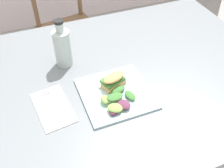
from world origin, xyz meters
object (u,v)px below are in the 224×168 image
at_px(dining_table, 116,94).
at_px(sandwich_half_front, 113,80).
at_px(plate_lunch, 116,94).
at_px(fork_on_napkin, 51,104).
at_px(bottle_cold_brew, 63,49).
at_px(chair_wooden_far, 68,28).

distance_m(dining_table, sandwich_half_front, 0.16).
bearing_deg(dining_table, sandwich_half_front, -119.90).
relative_size(plate_lunch, fork_on_napkin, 1.40).
distance_m(plate_lunch, sandwich_half_front, 0.05).
xyz_separation_m(dining_table, sandwich_half_front, (-0.03, -0.06, 0.15)).
distance_m(sandwich_half_front, bottle_cold_brew, 0.26).
relative_size(plate_lunch, sandwich_half_front, 2.50).
bearing_deg(bottle_cold_brew, chair_wooden_far, 77.05).
bearing_deg(sandwich_half_front, chair_wooden_far, 88.28).
distance_m(dining_table, fork_on_napkin, 0.31).
bearing_deg(plate_lunch, dining_table, 68.04).
height_order(plate_lunch, bottle_cold_brew, bottle_cold_brew).
height_order(chair_wooden_far, sandwich_half_front, chair_wooden_far).
distance_m(plate_lunch, bottle_cold_brew, 0.30).
bearing_deg(plate_lunch, bottle_cold_brew, 118.06).
xyz_separation_m(chair_wooden_far, fork_on_napkin, (-0.28, -0.96, 0.30)).
xyz_separation_m(plate_lunch, bottle_cold_brew, (-0.14, 0.26, 0.07)).
distance_m(dining_table, bottle_cold_brew, 0.30).
distance_m(fork_on_napkin, bottle_cold_brew, 0.25).
bearing_deg(bottle_cold_brew, sandwich_half_front, -56.55).
bearing_deg(bottle_cold_brew, fork_on_napkin, -115.80).
height_order(chair_wooden_far, fork_on_napkin, chair_wooden_far).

